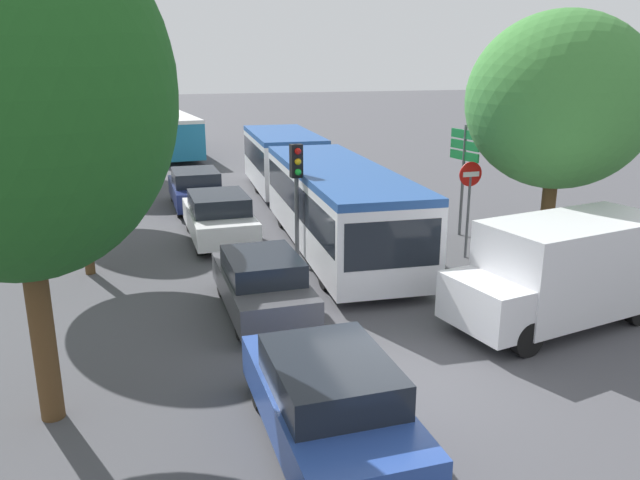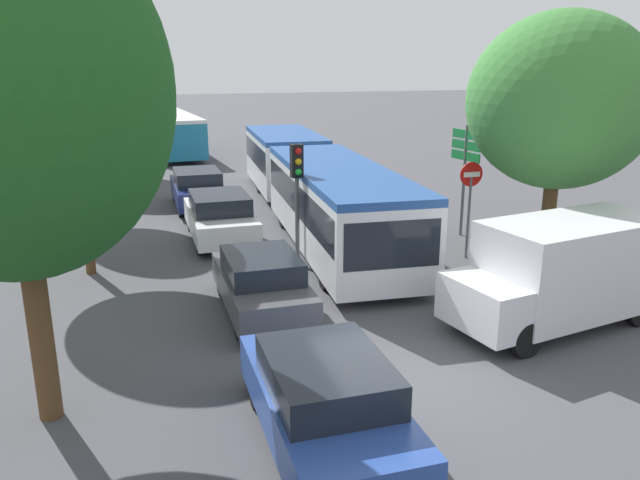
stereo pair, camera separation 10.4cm
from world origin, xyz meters
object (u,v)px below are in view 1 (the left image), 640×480
Objects in this scene: articulated_bus at (310,180)px; tree_right_near at (559,101)px; white_van at (565,269)px; tree_left_near at (11,102)px; tree_left_distant at (80,73)px; no_entry_sign at (469,195)px; tree_left_mid at (73,111)px; traffic_light at (297,178)px; direction_sign_post at (464,157)px; city_bus_rear at (166,130)px; tree_left_far at (65,79)px; queued_car_graphite at (262,283)px; queued_car_blue at (328,400)px; queued_car_white at (219,217)px; queued_car_navy at (196,189)px.

tree_right_near is at bearing 40.01° from articulated_bus.
tree_left_near is (-10.32, -0.65, 3.76)m from white_van.
no_entry_sign is at bearing -58.40° from tree_left_distant.
tree_left_distant is at bearing 92.13° from tree_left_mid.
direction_sign_post is (5.95, 1.45, 0.07)m from traffic_light.
no_entry_sign is 12.44m from tree_left_near.
tree_left_distant is at bearing -143.50° from articulated_bus.
traffic_light reaches higher than city_bus_rear.
tree_left_far is 0.86× the size of tree_left_distant.
articulated_bus is at bearing 55.15° from tree_left_near.
city_bus_rear is 23.27m from tree_left_mid.
articulated_bus is 4.33× the size of queued_car_graphite.
tree_left_far is at bearing 95.18° from tree_left_mid.
queued_car_blue is at bearing 178.47° from queued_car_graphite.
tree_left_mid is (-3.84, -2.20, 3.55)m from queued_car_white.
traffic_light is 18.38m from tree_left_distant.
queued_car_navy is 10.91m from tree_left_distant.
queued_car_navy is (0.02, -15.73, -0.66)m from city_bus_rear.
queued_car_white is (-0.05, 6.23, 0.07)m from queued_car_graphite.
tree_left_far is at bearing 91.41° from tree_left_near.
queued_car_navy is 1.19× the size of direction_sign_post.
traffic_light reaches higher than articulated_bus.
no_entry_sign is (6.59, -3.96, 1.10)m from queued_car_white.
queued_car_white is 15.25m from tree_left_distant.
city_bus_rear is 25.48m from no_entry_sign.
tree_left_far is at bearing 86.85° from queued_car_navy.
queued_car_white is at bearing -72.37° from tree_left_distant.
city_bus_rear is 15.74m from queued_car_navy.
tree_left_distant is at bearing -60.34° from direction_sign_post.
city_bus_rear is at bearing 80.89° from tree_left_mid.
direction_sign_post reaches higher than queued_car_graphite.
articulated_bus is 4.85× the size of direction_sign_post.
tree_left_far reaches higher than tree_left_mid.
tree_left_far is 1.04× the size of tree_right_near.
no_entry_sign is at bearing -39.27° from tree_left_far.
articulated_bus is 6.19× the size of no_entry_sign.
queued_car_navy is at bearing -128.14° from articulated_bus.
city_bus_rear is 30.03m from white_van.
tree_left_far reaches higher than direction_sign_post.
traffic_light is at bearing -151.36° from queued_car_white.
tree_left_distant reaches higher than tree_left_near.
tree_left_distant is (-4.33, 25.53, 4.23)m from queued_car_blue.
tree_left_near is 23.39m from tree_left_distant.
tree_left_distant is (0.06, 8.86, 0.06)m from tree_left_far.
articulated_bus is at bearing -23.94° from tree_left_far.
no_entry_sign is at bearing 33.23° from articulated_bus.
queued_car_navy is 0.69× the size of tree_left_mid.
tree_left_near is (-4.19, -3.18, 4.29)m from queued_car_graphite.
direction_sign_post is 0.51× the size of tree_left_far.
tree_left_distant is at bearing -163.22° from traffic_light.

